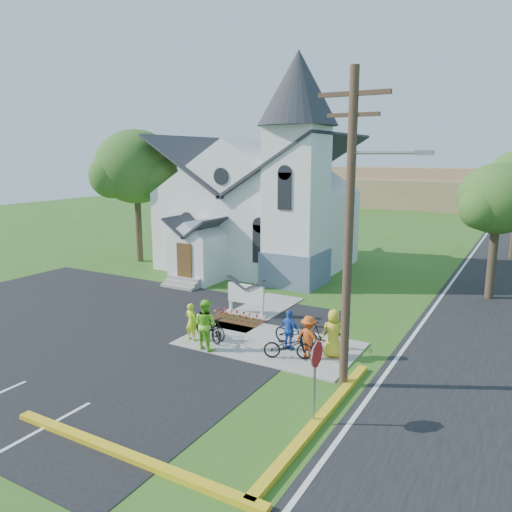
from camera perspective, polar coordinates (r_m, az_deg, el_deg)
The scene contains 21 objects.
ground at distance 20.56m, azimuth -2.84°, elevation -9.74°, with size 120.00×120.00×0.00m, color #32611B.
parking_lot at distance 23.57m, azimuth -20.24°, elevation -7.62°, with size 20.00×16.00×0.02m, color black.
sidewalk at distance 20.25m, azimuth 1.57°, elevation -9.99°, with size 7.00×4.00×0.05m, color gray.
church at distance 32.77m, azimuth 0.69°, elevation 7.67°, with size 12.35×12.00×13.00m.
church_sign at distance 23.42m, azimuth -1.16°, elevation -4.40°, with size 2.20×0.40×1.70m.
flower_bed at distance 22.98m, azimuth -2.30°, elevation -7.31°, with size 2.60×1.10×0.07m, color #3A230F.
utility_pole at distance 15.60m, azimuth 10.81°, elevation 3.77°, with size 3.45×0.28×10.00m.
stop_sign at distance 14.10m, azimuth 6.88°, elevation -12.28°, with size 0.11×0.76×2.48m.
tree_lot_corner at distance 35.72m, azimuth -13.56°, elevation 9.86°, with size 5.60×5.60×9.15m.
tree_road_near at distance 28.30m, azimuth 25.93°, elevation 5.83°, with size 4.00×4.00×7.05m.
distant_hills at distance 73.00m, azimuth 24.17°, elevation 6.38°, with size 61.00×10.00×5.60m.
cyclist_0 at distance 20.47m, azimuth -7.40°, elevation -7.45°, with size 0.57×0.37×1.55m, color #C4F11C.
bike_0 at distance 20.54m, azimuth -5.48°, elevation -8.14°, with size 0.67×1.93×1.01m, color black.
cyclist_1 at distance 19.48m, azimuth -5.79°, elevation -7.77°, with size 0.96×0.75×1.97m, color #84E82B.
bike_1 at distance 20.69m, azimuth -4.94°, elevation -8.05°, with size 0.46×1.61×0.97m, color black.
cyclist_2 at distance 19.38m, azimuth 3.83°, elevation -8.45°, with size 0.92×0.38×1.57m, color blue.
bike_2 at distance 18.69m, azimuth 3.72°, elevation -10.23°, with size 0.64×1.84×0.97m, color black.
cyclist_3 at distance 18.68m, azimuth 6.03°, elevation -9.21°, with size 1.04×0.60×1.62m, color #D64C17.
bike_3 at distance 19.74m, azimuth 7.60°, elevation -8.95°, with size 0.50×1.77×1.06m, color black.
cyclist_4 at distance 18.89m, azimuth 8.84°, elevation -8.71°, with size 0.89×0.58×1.82m, color gold.
bike_4 at distance 19.85m, azimuth 4.36°, elevation -8.86°, with size 0.66×1.90×1.00m, color black.
Camera 1 is at (10.31, -16.15, 7.45)m, focal length 35.00 mm.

